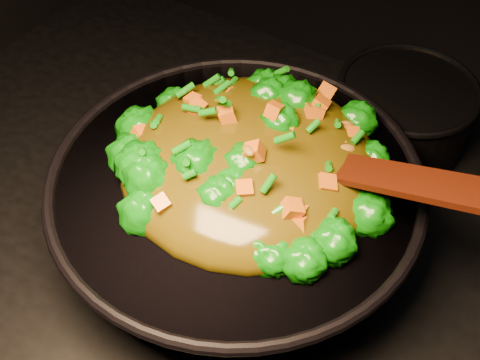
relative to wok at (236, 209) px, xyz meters
The scene contains 4 objects.
wok is the anchor object (origin of this frame).
stir_fry 0.12m from the wok, 73.80° to the left, with size 0.32×0.32×0.11m, color #0E7B08, non-canonical shape.
spatula 0.19m from the wok, 16.64° to the left, with size 0.32×0.05×0.01m, color #3D0F05.
back_pot 0.32m from the wok, 68.89° to the left, with size 0.20×0.20×0.12m, color black.
Camera 1 is at (0.27, -0.41, 1.58)m, focal length 45.00 mm.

